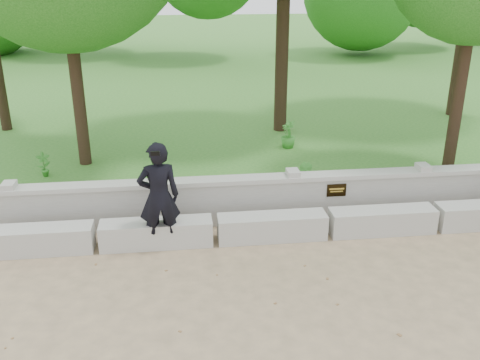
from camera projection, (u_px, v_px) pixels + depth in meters
name	position (u px, v px, depth m)	size (l,w,h in m)	color
ground	(362.00, 295.00, 7.78)	(80.00, 80.00, 0.00)	tan
lawn	(242.00, 87.00, 20.64)	(40.00, 22.00, 0.25)	#347427
concrete_bench	(328.00, 224.00, 9.45)	(11.90, 0.45, 0.45)	beige
parapet_wall	(318.00, 196.00, 10.00)	(12.50, 0.35, 0.90)	#B1AFA7
man_main	(159.00, 197.00, 8.76)	(0.74, 0.66, 1.89)	black
shrub_a	(44.00, 165.00, 11.41)	(0.29, 0.19, 0.54)	#3C8B2F
shrub_b	(306.00, 178.00, 10.61)	(0.33, 0.27, 0.60)	#3C8B2F
shrub_d	(288.00, 134.00, 13.24)	(0.38, 0.34, 0.68)	#3C8B2F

